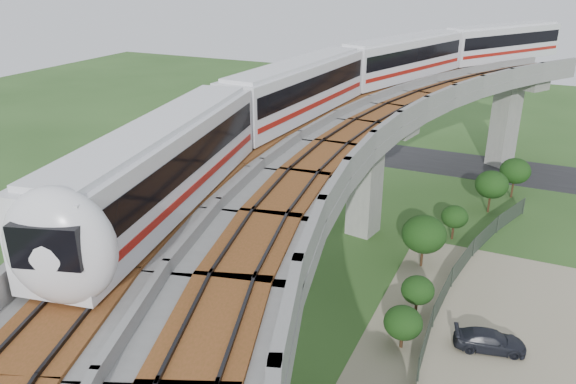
# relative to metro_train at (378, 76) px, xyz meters

# --- Properties ---
(ground) EXTENTS (160.00, 160.00, 0.00)m
(ground) POSITION_rel_metro_train_xyz_m (-1.32, -10.73, -12.31)
(ground) COLOR #2D5020
(ground) RESTS_ON ground
(dirt_lot) EXTENTS (18.00, 26.00, 0.04)m
(dirt_lot) POSITION_rel_metro_train_xyz_m (12.68, -12.73, -12.29)
(dirt_lot) COLOR gray
(dirt_lot) RESTS_ON ground
(asphalt_road) EXTENTS (60.00, 8.00, 0.03)m
(asphalt_road) POSITION_rel_metro_train_xyz_m (-1.32, 19.27, -12.29)
(asphalt_road) COLOR #232326
(asphalt_road) RESTS_ON ground
(viaduct) EXTENTS (19.58, 73.98, 11.40)m
(viaduct) POSITION_rel_metro_train_xyz_m (2.52, -10.73, -3.26)
(viaduct) COLOR #99968E
(viaduct) RESTS_ON ground
(metro_train) EXTENTS (16.75, 60.29, 3.64)m
(metro_train) POSITION_rel_metro_train_xyz_m (0.00, 0.00, 0.00)
(metro_train) COLOR silver
(metro_train) RESTS_ON ground
(fence) EXTENTS (3.87, 38.73, 1.50)m
(fence) POSITION_rel_metro_train_xyz_m (8.43, -10.73, -11.56)
(fence) COLOR #2D382D
(fence) RESTS_ON ground
(tree_0) EXTENTS (2.67, 2.67, 3.68)m
(tree_0) POSITION_rel_metro_train_xyz_m (9.73, 12.10, -9.77)
(tree_0) COLOR #382314
(tree_0) RESTS_ON ground
(tree_1) EXTENTS (2.74, 2.74, 3.70)m
(tree_1) POSITION_rel_metro_train_xyz_m (8.19, 7.79, -9.78)
(tree_1) COLOR #382314
(tree_1) RESTS_ON ground
(tree_2) EXTENTS (2.02, 2.02, 2.74)m
(tree_2) POSITION_rel_metro_train_xyz_m (6.26, 1.38, -10.44)
(tree_2) COLOR #382314
(tree_2) RESTS_ON ground
(tree_3) EXTENTS (3.06, 3.06, 3.81)m
(tree_3) POSITION_rel_metro_train_xyz_m (5.00, -3.85, -9.80)
(tree_3) COLOR #382314
(tree_3) RESTS_ON ground
(tree_4) EXTENTS (1.98, 1.98, 2.58)m
(tree_4) POSITION_rel_metro_train_xyz_m (5.97, -9.86, -10.58)
(tree_4) COLOR #382314
(tree_4) RESTS_ON ground
(tree_5) EXTENTS (2.13, 2.13, 2.55)m
(tree_5) POSITION_rel_metro_train_xyz_m (5.95, -13.31, -10.67)
(tree_5) COLOR #382314
(tree_5) RESTS_ON ground
(car_dark) EXTENTS (4.10, 2.40, 1.11)m
(car_dark) POSITION_rel_metro_train_xyz_m (10.39, -11.46, -11.71)
(car_dark) COLOR black
(car_dark) RESTS_ON dirt_lot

